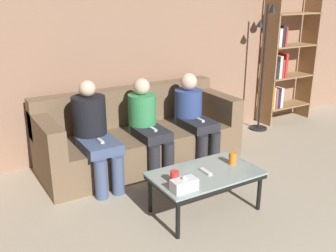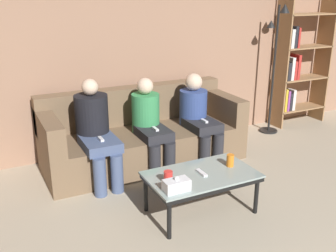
{
  "view_description": "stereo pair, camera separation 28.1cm",
  "coord_description": "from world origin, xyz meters",
  "views": [
    {
      "loc": [
        -1.93,
        -0.3,
        1.99
      ],
      "look_at": [
        0.0,
        2.96,
        0.66
      ],
      "focal_mm": 42.0,
      "sensor_mm": 36.0,
      "label": 1
    },
    {
      "loc": [
        -1.68,
        -0.43,
        1.99
      ],
      "look_at": [
        0.0,
        2.96,
        0.66
      ],
      "focal_mm": 42.0,
      "sensor_mm": 36.0,
      "label": 2
    }
  ],
  "objects": [
    {
      "name": "wall_back",
      "position": [
        0.0,
        4.17,
        1.3
      ],
      "size": [
        12.0,
        0.06,
        2.6
      ],
      "color": "#9E755B",
      "rests_on": "ground_plane"
    },
    {
      "name": "couch",
      "position": [
        0.0,
        3.66,
        0.32
      ],
      "size": [
        2.35,
        0.9,
        0.87
      ],
      "color": "brown",
      "rests_on": "ground_plane"
    },
    {
      "name": "coffee_table",
      "position": [
        0.03,
        2.33,
        0.35
      ],
      "size": [
        1.0,
        0.59,
        0.4
      ],
      "color": "#8C9E99",
      "rests_on": "ground_plane"
    },
    {
      "name": "cup_near_left",
      "position": [
        -0.32,
        2.3,
        0.45
      ],
      "size": [
        0.08,
        0.08,
        0.11
      ],
      "color": "red",
      "rests_on": "coffee_table"
    },
    {
      "name": "cup_near_right",
      "position": [
        0.36,
        2.35,
        0.45
      ],
      "size": [
        0.07,
        0.07,
        0.12
      ],
      "color": "orange",
      "rests_on": "coffee_table"
    },
    {
      "name": "tissue_box",
      "position": [
        -0.32,
        2.15,
        0.45
      ],
      "size": [
        0.22,
        0.12,
        0.13
      ],
      "color": "white",
      "rests_on": "coffee_table"
    },
    {
      "name": "game_remote",
      "position": [
        0.03,
        2.33,
        0.41
      ],
      "size": [
        0.04,
        0.15,
        0.02
      ],
      "color": "white",
      "rests_on": "coffee_table"
    },
    {
      "name": "bookshelf",
      "position": [
        2.62,
        3.94,
        0.89
      ],
      "size": [
        0.87,
        0.32,
        1.88
      ],
      "color": "#9E754C",
      "rests_on": "ground_plane"
    },
    {
      "name": "standing_lamp",
      "position": [
        2.08,
        3.8,
        1.11
      ],
      "size": [
        0.31,
        0.26,
        1.8
      ],
      "color": "black",
      "rests_on": "ground_plane"
    },
    {
      "name": "seated_person_left_end",
      "position": [
        -0.63,
        3.43,
        0.59
      ],
      "size": [
        0.36,
        0.74,
        1.1
      ],
      "color": "#47567A",
      "rests_on": "ground_plane"
    },
    {
      "name": "seated_person_mid_left",
      "position": [
        0.0,
        3.43,
        0.56
      ],
      "size": [
        0.32,
        0.66,
        1.05
      ],
      "color": "#28282D",
      "rests_on": "ground_plane"
    },
    {
      "name": "seated_person_mid_right",
      "position": [
        0.63,
        3.43,
        0.56
      ],
      "size": [
        0.33,
        0.67,
        1.04
      ],
      "color": "#28282D",
      "rests_on": "ground_plane"
    }
  ]
}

